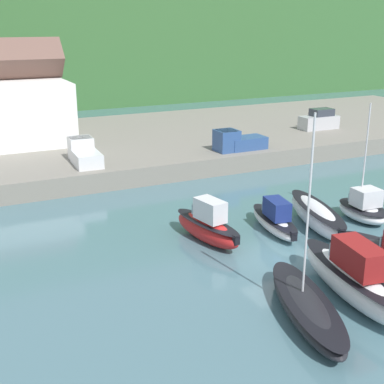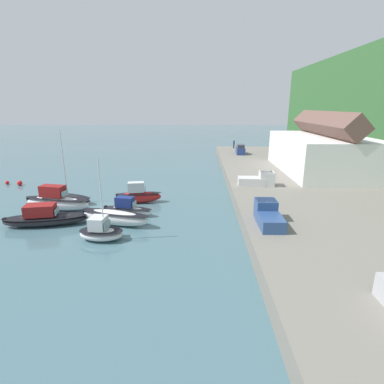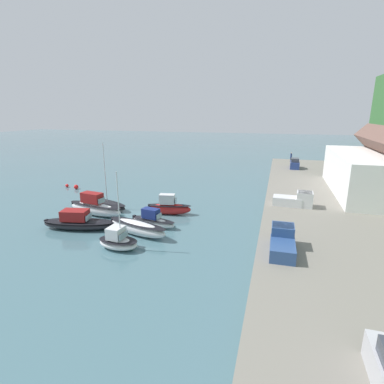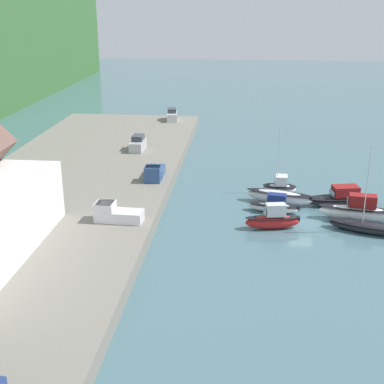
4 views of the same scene
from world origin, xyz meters
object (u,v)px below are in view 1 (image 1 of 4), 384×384
object	(u,v)px
moored_boat_4	(306,307)
pickup_truck_1	(236,141)
parked_car_1	(319,120)
moored_boat_3	(363,208)
moored_boat_5	(353,278)
moored_boat_0	(208,226)
pickup_truck_0	(84,152)
moored_boat_2	(317,215)
moored_boat_1	(275,220)

from	to	relation	value
moored_boat_4	pickup_truck_1	bearing A→B (deg)	84.71
parked_car_1	pickup_truck_1	size ratio (longest dim) A/B	0.89
moored_boat_3	moored_boat_5	distance (m)	11.22
moored_boat_3	pickup_truck_1	world-z (taller)	moored_boat_3
moored_boat_4	parked_car_1	world-z (taller)	moored_boat_4
moored_boat_0	pickup_truck_0	bearing A→B (deg)	91.72
moored_boat_2	moored_boat_5	distance (m)	9.23
moored_boat_2	pickup_truck_0	world-z (taller)	pickup_truck_0
moored_boat_4	pickup_truck_0	distance (m)	25.71
moored_boat_3	pickup_truck_1	size ratio (longest dim) A/B	1.63
moored_boat_2	pickup_truck_1	distance (m)	15.47
moored_boat_0	parked_car_1	bearing A→B (deg)	29.14
pickup_truck_1	moored_boat_5	bearing A→B (deg)	162.25
moored_boat_0	moored_boat_5	size ratio (longest dim) A/B	0.71
moored_boat_2	pickup_truck_0	distance (m)	19.93
moored_boat_2	moored_boat_4	bearing A→B (deg)	-114.70
parked_car_1	moored_boat_2	bearing A→B (deg)	142.07
moored_boat_0	moored_boat_4	xyz separation A→B (m)	(-0.04, -9.62, -0.42)
moored_boat_1	moored_boat_3	xyz separation A→B (m)	(6.41, -0.91, 0.05)
moored_boat_3	moored_boat_5	bearing A→B (deg)	-131.78
moored_boat_5	pickup_truck_0	bearing A→B (deg)	113.09
moored_boat_3	parked_car_1	bearing A→B (deg)	62.37
moored_boat_1	pickup_truck_0	distance (m)	18.05
moored_boat_4	moored_boat_5	xyz separation A→B (m)	(3.02, 0.48, 0.53)
parked_car_1	pickup_truck_1	world-z (taller)	parked_car_1
pickup_truck_0	moored_boat_3	bearing A→B (deg)	-47.89
moored_boat_0	pickup_truck_1	bearing A→B (deg)	44.38
moored_boat_2	pickup_truck_0	xyz separation A→B (m)	(-10.55, 16.83, 1.56)
parked_car_1	moored_boat_3	bearing A→B (deg)	149.48
pickup_truck_1	moored_boat_1	bearing A→B (deg)	158.27
moored_boat_5	parked_car_1	size ratio (longest dim) A/B	1.98
moored_boat_2	moored_boat_5	xyz separation A→B (m)	(-4.34, -8.13, 0.29)
moored_boat_0	pickup_truck_0	distance (m)	16.21
moored_boat_2	pickup_truck_1	bearing A→B (deg)	95.10
moored_boat_2	moored_boat_3	world-z (taller)	moored_boat_3
parked_car_1	moored_boat_0	bearing A→B (deg)	129.77
moored_boat_3	parked_car_1	size ratio (longest dim) A/B	1.83
moored_boat_3	moored_boat_5	size ratio (longest dim) A/B	0.92
parked_car_1	pickup_truck_0	distance (m)	26.52
moored_boat_2	moored_boat_5	world-z (taller)	moored_boat_5
moored_boat_3	pickup_truck_0	bearing A→B (deg)	133.39
moored_boat_4	pickup_truck_1	xyz separation A→B (m)	(10.22, 23.74, 1.80)
parked_car_1	moored_boat_4	bearing A→B (deg)	141.52
moored_boat_4	moored_boat_2	bearing A→B (deg)	67.49
moored_boat_3	moored_boat_2	bearing A→B (deg)	179.44
moored_boat_0	moored_boat_1	world-z (taller)	moored_boat_0
moored_boat_0	pickup_truck_1	world-z (taller)	pickup_truck_1
moored_boat_0	moored_boat_4	distance (m)	9.63
moored_boat_1	moored_boat_2	size ratio (longest dim) A/B	0.74
moored_boat_0	moored_boat_2	distance (m)	7.39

